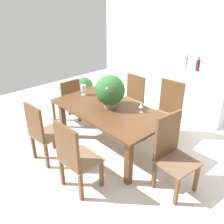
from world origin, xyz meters
TOP-DOWN VIEW (x-y plane):
  - ground_plane at (0.00, 0.00)m, footprint 7.04×7.04m
  - back_wall at (0.00, 2.60)m, footprint 6.40×0.10m
  - dining_table at (0.00, -0.19)m, footprint 1.85×0.99m
  - chair_foot_end at (1.18, -0.18)m, footprint 0.49×0.50m
  - chair_head_end at (-1.19, -0.19)m, footprint 0.47×0.44m
  - chair_far_left at (-0.42, 0.77)m, footprint 0.47×0.45m
  - chair_near_left at (-0.41, -1.15)m, footprint 0.47×0.47m
  - chair_near_right at (0.42, -1.15)m, footprint 0.50×0.45m
  - chair_far_right at (0.41, 0.79)m, footprint 0.51×0.52m
  - flower_centerpiece at (-0.03, -0.14)m, footprint 0.46×0.46m
  - crystal_vase_left at (-0.70, -0.16)m, footprint 0.09×0.09m
  - crystal_vase_center_near at (-0.47, 0.14)m, footprint 0.12×0.12m
  - wine_glass at (0.42, 0.08)m, footprint 0.07×0.07m
  - kitchen_counter at (0.24, 1.96)m, footprint 1.43×0.58m
  - wine_bottle_amber at (0.02, 1.83)m, footprint 0.07×0.07m
  - wine_bottle_tall at (-0.04, 1.94)m, footprint 0.06×0.06m
  - wine_bottle_green at (0.25, 1.89)m, footprint 0.08×0.08m
  - potted_plant_floor at (-1.85, 0.67)m, footprint 0.42×0.42m

SIDE VIEW (x-z plane):
  - ground_plane at x=0.00m, z-range 0.00..0.00m
  - potted_plant_floor at x=-1.85m, z-range 0.02..0.60m
  - kitchen_counter at x=0.24m, z-range 0.00..0.96m
  - chair_head_end at x=-1.19m, z-range 0.05..0.95m
  - chair_far_left at x=-0.42m, z-range 0.05..0.98m
  - chair_near_left at x=-0.41m, z-range 0.04..1.01m
  - chair_near_right at x=0.42m, z-range 0.05..1.04m
  - chair_far_right at x=0.41m, z-range 0.04..1.07m
  - chair_foot_end at x=1.18m, z-range 0.04..1.08m
  - dining_table at x=0.00m, z-range 0.27..1.00m
  - wine_glass at x=0.42m, z-range 0.76..0.91m
  - crystal_vase_left at x=-0.70m, z-range 0.75..0.94m
  - crystal_vase_center_near at x=-0.47m, z-range 0.76..0.97m
  - flower_centerpiece at x=-0.03m, z-range 0.75..1.26m
  - wine_bottle_amber at x=0.02m, z-range 0.93..1.20m
  - wine_bottle_tall at x=-0.04m, z-range 0.94..1.20m
  - wine_bottle_green at x=0.25m, z-range 0.93..1.21m
  - back_wall at x=0.00m, z-range 0.00..2.60m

